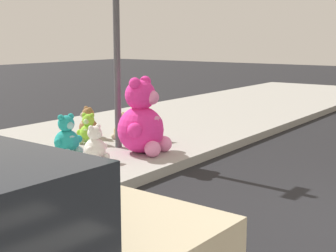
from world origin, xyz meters
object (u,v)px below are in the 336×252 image
(plush_pink_large, at_px, (143,123))
(plush_white, at_px, (96,146))
(sign_pole, at_px, (117,46))
(plush_tan, at_px, (121,128))
(plush_lime, at_px, (88,131))
(plush_teal, at_px, (67,138))
(plush_brown, at_px, (87,125))
(plush_lavender, at_px, (151,129))

(plush_pink_large, relative_size, plush_white, 2.26)
(sign_pole, relative_size, plush_tan, 6.59)
(plush_white, height_order, plush_lime, plush_white)
(plush_teal, bearing_deg, plush_tan, 5.32)
(sign_pole, distance_m, plush_pink_large, 1.34)
(plush_lime, bearing_deg, plush_white, -129.88)
(plush_pink_large, relative_size, plush_lime, 2.30)
(plush_brown, height_order, plush_lime, plush_brown)
(plush_teal, bearing_deg, plush_brown, 32.19)
(plush_pink_large, distance_m, plush_lime, 1.27)
(sign_pole, distance_m, plush_tan, 1.66)
(plush_white, xyz_separation_m, plush_tan, (1.43, 0.74, -0.02))
(plush_lavender, bearing_deg, plush_teal, 167.93)
(sign_pole, distance_m, plush_lime, 1.62)
(sign_pole, xyz_separation_m, plush_tan, (0.56, 0.43, -1.50))
(sign_pole, xyz_separation_m, plush_teal, (-0.88, 0.30, -1.44))
(plush_brown, relative_size, plush_lavender, 1.16)
(plush_pink_large, distance_m, plush_teal, 1.22)
(plush_tan, bearing_deg, sign_pole, -142.33)
(plush_tan, distance_m, plush_teal, 1.45)
(plush_white, relative_size, plush_tan, 1.12)
(sign_pole, distance_m, plush_lavender, 1.71)
(plush_white, bearing_deg, sign_pole, 19.59)
(plush_teal, xyz_separation_m, plush_lavender, (1.69, -0.36, -0.06))
(plush_brown, distance_m, plush_teal, 1.41)
(plush_tan, distance_m, plush_lime, 0.66)
(sign_pole, height_order, plush_pink_large, sign_pole)
(plush_pink_large, relative_size, plush_brown, 2.15)
(plush_teal, height_order, plush_lavender, plush_teal)
(sign_pole, xyz_separation_m, plush_lavender, (0.81, -0.06, -1.50))
(sign_pole, bearing_deg, plush_lime, 95.42)
(plush_brown, height_order, plush_lavender, plush_brown)
(plush_brown, relative_size, plush_lime, 1.07)
(plush_tan, xyz_separation_m, plush_lime, (-0.62, 0.22, 0.02))
(plush_white, relative_size, plush_brown, 0.95)
(plush_white, bearing_deg, plush_tan, 27.45)
(plush_pink_large, distance_m, plush_white, 0.88)
(plush_tan, xyz_separation_m, plush_brown, (-0.25, 0.62, 0.03))
(plush_pink_large, height_order, plush_brown, plush_pink_large)
(plush_white, height_order, plush_teal, plush_teal)
(plush_white, xyz_separation_m, plush_brown, (1.18, 1.36, 0.01))
(sign_pole, bearing_deg, plush_pink_large, -97.04)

